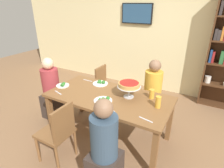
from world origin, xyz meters
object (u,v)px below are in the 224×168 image
at_px(salad_plate_spare, 63,85).
at_px(diner_head_west, 52,93).
at_px(cutlery_fork_far, 109,109).
at_px(dining_table, 109,101).
at_px(salad_plate_near_diner, 101,83).
at_px(beer_glass_amber_short, 152,94).
at_px(cutlery_fork_near, 58,93).
at_px(cutlery_knife_far, 146,120).
at_px(cutlery_knife_near, 88,80).
at_px(diner_near_right, 104,152).
at_px(chair_near_left, 58,131).
at_px(television, 137,14).
at_px(salad_plate_far_diner, 104,100).
at_px(chair_far_left, 106,86).
at_px(deep_dish_pizza_stand, 129,85).
at_px(water_glass_clear_near, 129,86).
at_px(beer_glass_amber_tall, 158,102).
at_px(diner_far_right, 152,96).

bearing_deg(salad_plate_spare, diner_head_west, 168.64).
bearing_deg(cutlery_fork_far, dining_table, 132.83).
relative_size(salad_plate_near_diner, beer_glass_amber_short, 1.90).
bearing_deg(cutlery_fork_near, cutlery_knife_far, 15.51).
height_order(dining_table, cutlery_knife_near, cutlery_knife_near).
relative_size(diner_near_right, chair_near_left, 1.32).
height_order(television, cutlery_fork_far, television).
xyz_separation_m(salad_plate_far_diner, cutlery_fork_far, (0.18, -0.15, -0.01)).
xyz_separation_m(salad_plate_far_diner, beer_glass_amber_short, (0.55, 0.41, 0.05)).
xyz_separation_m(chair_near_left, salad_plate_spare, (-0.51, 0.67, 0.27)).
height_order(diner_near_right, chair_near_left, diner_near_right).
bearing_deg(cutlery_knife_far, salad_plate_spare, -177.61).
bearing_deg(cutlery_knife_near, salad_plate_spare, 61.04).
bearing_deg(cutlery_knife_far, salad_plate_far_diner, 179.70).
height_order(television, beer_glass_amber_short, television).
bearing_deg(chair_far_left, deep_dish_pizza_stand, 50.61).
height_order(deep_dish_pizza_stand, cutlery_knife_far, deep_dish_pizza_stand).
height_order(dining_table, diner_near_right, diner_near_right).
bearing_deg(water_glass_clear_near, television, 110.08).
bearing_deg(cutlery_knife_far, dining_table, 166.74).
bearing_deg(dining_table, cutlery_fork_near, -157.80).
xyz_separation_m(chair_near_left, deep_dish_pizza_stand, (0.59, 0.85, 0.44)).
distance_m(diner_head_west, deep_dish_pizza_stand, 1.54).
xyz_separation_m(diner_head_west, beer_glass_amber_short, (1.77, 0.24, 0.32)).
xyz_separation_m(television, deep_dish_pizza_stand, (0.74, -2.00, -0.84)).
distance_m(chair_far_left, cutlery_fork_far, 1.30).
bearing_deg(diner_near_right, beer_glass_amber_tall, -22.75).
distance_m(dining_table, beer_glass_amber_tall, 0.74).
height_order(deep_dish_pizza_stand, beer_glass_amber_tall, deep_dish_pizza_stand).
height_order(diner_far_right, salad_plate_spare, diner_far_right).
height_order(television, deep_dish_pizza_stand, television).
relative_size(dining_table, cutlery_knife_far, 10.10).
height_order(chair_far_left, beer_glass_amber_short, beer_glass_amber_short).
height_order(salad_plate_near_diner, salad_plate_far_diner, salad_plate_near_diner).
bearing_deg(cutlery_knife_near, water_glass_clear_near, -176.06).
bearing_deg(beer_glass_amber_short, deep_dish_pizza_stand, -157.19).
distance_m(chair_far_left, water_glass_clear_near, 0.83).
bearing_deg(diner_head_west, cutlery_fork_near, -31.43).
height_order(chair_near_left, deep_dish_pizza_stand, deep_dish_pizza_stand).
height_order(diner_near_right, salad_plate_far_diner, diner_near_right).
bearing_deg(cutlery_fork_far, cutlery_knife_far, 12.66).
xyz_separation_m(diner_far_right, salad_plate_spare, (-1.26, -0.85, 0.27)).
relative_size(dining_table, beer_glass_amber_short, 13.49).
height_order(chair_far_left, cutlery_knife_far, chair_far_left).
bearing_deg(water_glass_clear_near, diner_far_right, 57.09).
relative_size(television, salad_plate_near_diner, 2.85).
bearing_deg(beer_glass_amber_short, salad_plate_spare, -167.36).
relative_size(dining_table, salad_plate_near_diner, 7.09).
bearing_deg(cutlery_fork_far, television, 116.80).
distance_m(salad_plate_far_diner, cutlery_fork_near, 0.75).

